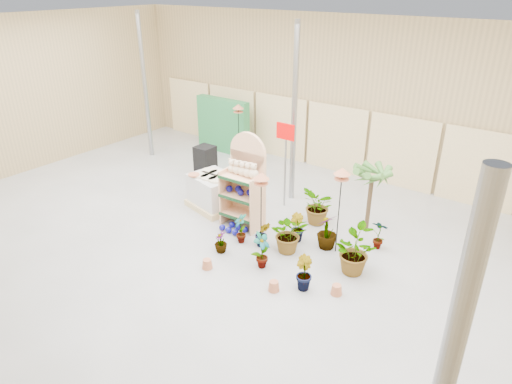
# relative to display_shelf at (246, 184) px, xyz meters

# --- Properties ---
(room) EXTENTS (15.20, 12.10, 4.70)m
(room) POSITION_rel_display_shelf_xyz_m (0.12, -0.75, 1.19)
(room) COLOR gray
(room) RESTS_ON ground
(display_shelf) EXTENTS (0.96, 0.63, 2.25)m
(display_shelf) POSITION_rel_display_shelf_xyz_m (0.00, 0.00, 0.00)
(display_shelf) COLOR #E0A77C
(display_shelf) RESTS_ON ground
(teddy_bears) EXTENTS (0.84, 0.23, 0.37)m
(teddy_bears) POSITION_rel_display_shelf_xyz_m (0.03, -0.11, 0.40)
(teddy_bears) COLOR beige
(teddy_bears) RESTS_ON display_shelf
(gazing_balls_shelf) EXTENTS (0.83, 0.28, 0.16)m
(gazing_balls_shelf) POSITION_rel_display_shelf_xyz_m (-0.00, -0.14, -0.14)
(gazing_balls_shelf) COLOR #111085
(gazing_balls_shelf) RESTS_ON display_shelf
(gazing_balls_floor) EXTENTS (0.63, 0.39, 0.15)m
(gazing_balls_floor) POSITION_rel_display_shelf_xyz_m (0.02, -0.49, -0.95)
(gazing_balls_floor) COLOR #111085
(gazing_balls_floor) RESTS_ON ground
(pallet_stack) EXTENTS (1.43, 1.27, 0.91)m
(pallet_stack) POSITION_rel_display_shelf_xyz_m (-1.17, 0.18, -0.59)
(pallet_stack) COLOR #CFB57C
(pallet_stack) RESTS_ON ground
(charcoal_planters) EXTENTS (0.50, 0.50, 1.00)m
(charcoal_planters) POSITION_rel_display_shelf_xyz_m (-2.57, 1.42, -0.53)
(charcoal_planters) COLOR black
(charcoal_planters) RESTS_ON ground
(trellis_stock) EXTENTS (2.00, 0.30, 1.80)m
(trellis_stock) POSITION_rel_display_shelf_xyz_m (-3.68, 3.54, -0.13)
(trellis_stock) COLOR #24763D
(trellis_stock) RESTS_ON ground
(offer_sign) EXTENTS (0.50, 0.08, 2.20)m
(offer_sign) POSITION_rel_display_shelf_xyz_m (0.22, 1.32, 0.54)
(offer_sign) COLOR gray
(offer_sign) RESTS_ON ground
(bird_table_front) EXTENTS (0.34, 0.34, 1.72)m
(bird_table_front) POSITION_rel_display_shelf_xyz_m (0.86, -0.57, 0.56)
(bird_table_front) COLOR black
(bird_table_front) RESTS_ON ground
(bird_table_right) EXTENTS (0.34, 0.34, 1.95)m
(bird_table_right) POSITION_rel_display_shelf_xyz_m (2.32, 0.15, 0.78)
(bird_table_right) COLOR black
(bird_table_right) RESTS_ON ground
(bird_table_back) EXTENTS (0.34, 0.34, 1.91)m
(bird_table_back) POSITION_rel_display_shelf_xyz_m (-2.55, 2.96, 0.75)
(bird_table_back) COLOR black
(bird_table_back) RESTS_ON ground
(palm) EXTENTS (0.70, 0.70, 1.69)m
(palm) POSITION_rel_display_shelf_xyz_m (2.46, 1.42, 0.41)
(palm) COLOR #4D3923
(palm) RESTS_ON ground
(potted_plant_0) EXTENTS (0.44, 0.43, 0.70)m
(potted_plant_0) POSITION_rel_display_shelf_xyz_m (0.44, -0.76, -0.68)
(potted_plant_0) COLOR #41762E
(potted_plant_0) RESTS_ON ground
(potted_plant_1) EXTENTS (0.43, 0.42, 0.61)m
(potted_plant_1) POSITION_rel_display_shelf_xyz_m (0.92, -0.60, -0.72)
(potted_plant_1) COLOR #41762E
(potted_plant_1) RESTS_ON ground
(potted_plant_2) EXTENTS (1.05, 1.03, 0.88)m
(potted_plant_2) POSITION_rel_display_shelf_xyz_m (1.50, -0.44, -0.59)
(potted_plant_2) COLOR #41762E
(potted_plant_2) RESTS_ON ground
(potted_plant_3) EXTENTS (0.56, 0.56, 0.79)m
(potted_plant_3) POSITION_rel_display_shelf_xyz_m (2.08, 0.17, -0.63)
(potted_plant_3) COLOR #41762E
(potted_plant_3) RESTS_ON ground
(potted_plant_4) EXTENTS (0.36, 0.25, 0.69)m
(potted_plant_4) POSITION_rel_display_shelf_xyz_m (3.00, 0.81, -0.68)
(potted_plant_4) COLOR #41762E
(potted_plant_4) RESTS_ON ground
(potted_plant_5) EXTENTS (0.44, 0.40, 0.64)m
(potted_plant_5) POSITION_rel_display_shelf_xyz_m (1.39, 0.04, -0.71)
(potted_plant_5) COLOR #41762E
(potted_plant_5) RESTS_ON ground
(potted_plant_6) EXTENTS (1.06, 1.09, 0.92)m
(potted_plant_6) POSITION_rel_display_shelf_xyz_m (1.40, 0.98, -0.57)
(potted_plant_6) COLOR #41762E
(potted_plant_6) RESTS_ON ground
(potted_plant_7) EXTENTS (0.38, 0.38, 0.49)m
(potted_plant_7) POSITION_rel_display_shelf_xyz_m (0.35, -1.33, -0.78)
(potted_plant_7) COLOR #41762E
(potted_plant_7) RESTS_ON ground
(potted_plant_8) EXTENTS (0.29, 0.43, 0.80)m
(potted_plant_8) POSITION_rel_display_shelf_xyz_m (1.39, -1.28, -0.63)
(potted_plant_8) COLOR #41762E
(potted_plant_8) RESTS_ON ground
(potted_plant_9) EXTENTS (0.48, 0.46, 0.68)m
(potted_plant_9) POSITION_rel_display_shelf_xyz_m (2.41, -1.37, -0.69)
(potted_plant_9) COLOR #41762E
(potted_plant_9) RESTS_ON ground
(potted_plant_10) EXTENTS (1.14, 1.14, 0.96)m
(potted_plant_10) POSITION_rel_display_shelf_xyz_m (2.90, -0.33, -0.55)
(potted_plant_10) COLOR #41762E
(potted_plant_10) RESTS_ON ground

